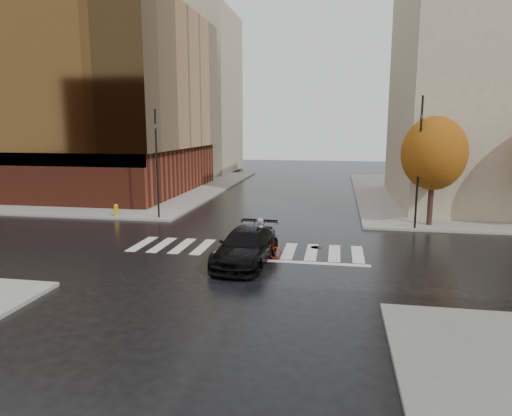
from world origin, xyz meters
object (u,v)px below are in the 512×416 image
at_px(traffic_light_ne, 419,153).
at_px(fire_hydrant, 116,209).
at_px(sedan, 246,246).
at_px(cyclist, 263,245).
at_px(traffic_light_nw, 157,157).

distance_m(traffic_light_ne, fire_hydrant, 19.40).
height_order(sedan, cyclist, cyclist).
relative_size(cyclist, traffic_light_ne, 0.25).
bearing_deg(traffic_light_ne, sedan, 61.47).
xyz_separation_m(sedan, traffic_light_nw, (-7.55, 8.42, 3.32)).
bearing_deg(sedan, traffic_light_nw, 136.07).
xyz_separation_m(cyclist, traffic_light_ne, (7.88, 7.30, 3.86)).
bearing_deg(cyclist, traffic_light_nw, 39.05).
distance_m(cyclist, traffic_light_ne, 11.42).
bearing_deg(traffic_light_nw, traffic_light_ne, 99.84).
bearing_deg(traffic_light_nw, fire_hydrant, -76.69).
relative_size(sedan, fire_hydrant, 6.47).
bearing_deg(traffic_light_ne, fire_hydrant, 17.25).
height_order(sedan, traffic_light_ne, traffic_light_ne).
bearing_deg(fire_hydrant, traffic_light_nw, 2.33).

